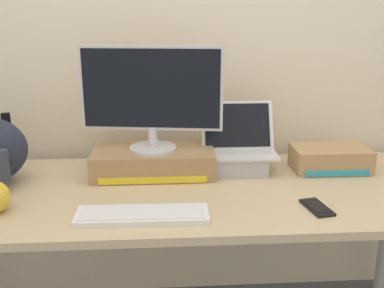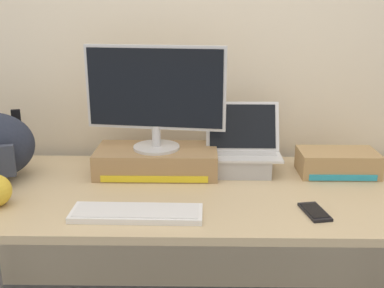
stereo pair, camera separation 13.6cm
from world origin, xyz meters
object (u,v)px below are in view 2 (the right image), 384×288
Objects in this scene: toner_box_yellow at (157,161)px; desktop_monitor at (155,95)px; open_laptop at (243,157)px; toner_box_cyan at (337,163)px; external_keyboard at (137,213)px; cell_phone at (315,212)px.

toner_box_yellow is 0.88× the size of desktop_monitor.
toner_box_cyan is at bearing -3.45° from open_laptop.
external_keyboard is (-0.39, -0.44, -0.05)m from open_laptop.
desktop_monitor is 3.76× the size of cell_phone.
desktop_monitor is at bearing 179.74° from toner_box_cyan.
cell_phone is at bearing -26.13° from desktop_monitor.
toner_box_yellow is at bearing 86.74° from external_keyboard.
cell_phone is (0.21, -0.41, -0.06)m from open_laptop.
cell_phone is 0.47× the size of toner_box_cyan.
open_laptop is at bearing 176.22° from toner_box_cyan.
desktop_monitor is at bearing 135.66° from cell_phone.
external_keyboard is at bearing 172.52° from cell_phone.
external_keyboard is (-0.03, -0.42, -0.32)m from desktop_monitor.
open_laptop is at bearing 11.32° from desktop_monitor.
toner_box_cyan is (0.39, -0.03, -0.01)m from open_laptop.
desktop_monitor is 1.83× the size of open_laptop.
open_laptop is 0.46m from cell_phone.
open_laptop reaches higher than cell_phone.
toner_box_cyan is at bearing 7.50° from desktop_monitor.
toner_box_cyan is at bearing 28.67° from external_keyboard.
desktop_monitor is 0.77m from cell_phone.
toner_box_cyan is (0.79, 0.41, 0.04)m from external_keyboard.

